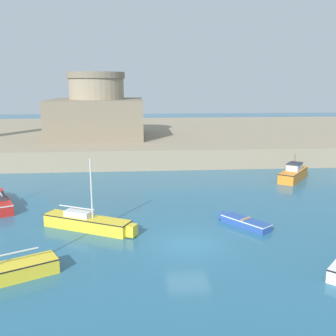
% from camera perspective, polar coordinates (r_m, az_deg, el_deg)
% --- Properties ---
extents(ground_plane, '(200.00, 200.00, 0.00)m').
position_cam_1_polar(ground_plane, '(23.33, 2.94, -10.93)').
color(ground_plane, '#28607F').
extents(quay_seawall, '(120.00, 40.00, 2.19)m').
position_cam_1_polar(quay_seawall, '(61.42, -1.87, 4.66)').
color(quay_seawall, gray).
rests_on(quay_seawall, ground).
extents(dinghy_blue_1, '(2.91, 3.57, 0.56)m').
position_cam_1_polar(dinghy_blue_1, '(26.41, 11.05, -7.71)').
color(dinghy_blue_1, '#284C9E').
rests_on(dinghy_blue_1, ground).
extents(sailboat_yellow_2, '(6.16, 3.77, 4.65)m').
position_cam_1_polar(sailboat_yellow_2, '(25.74, -11.56, -7.71)').
color(sailboat_yellow_2, yellow).
rests_on(sailboat_yellow_2, ground).
extents(motorboat_orange_7, '(4.30, 5.02, 2.54)m').
position_cam_1_polar(motorboat_orange_7, '(39.87, 17.77, -0.75)').
color(motorboat_orange_7, orange).
rests_on(motorboat_orange_7, ground).
extents(fortress, '(11.88, 11.88, 8.37)m').
position_cam_1_polar(fortress, '(53.04, -10.22, 7.87)').
color(fortress, '#796C57').
rests_on(fortress, quay_seawall).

